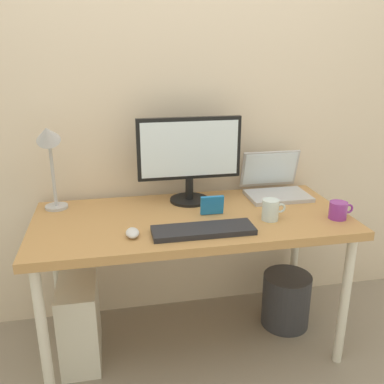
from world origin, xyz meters
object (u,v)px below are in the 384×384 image
(monitor, at_px, (189,155))
(photo_frame, at_px, (212,205))
(laptop, at_px, (274,184))
(mouse, at_px, (132,233))
(desk, at_px, (192,228))
(desk_lamp, at_px, (49,148))
(coffee_mug, at_px, (338,210))
(glass_cup, at_px, (271,210))
(keyboard, at_px, (203,230))
(computer_tower, at_px, (80,320))
(wastebasket, at_px, (286,300))

(monitor, height_order, photo_frame, monitor)
(laptop, height_order, mouse, laptop)
(desk, distance_m, desk_lamp, 0.77)
(coffee_mug, relative_size, glass_cup, 1.05)
(laptop, height_order, glass_cup, laptop)
(keyboard, bearing_deg, computer_tower, 160.50)
(desk, height_order, glass_cup, glass_cup)
(desk_lamp, bearing_deg, laptop, 0.94)
(keyboard, relative_size, computer_tower, 1.05)
(desk, xyz_separation_m, mouse, (-0.29, -0.17, 0.08))
(desk, xyz_separation_m, laptop, (0.50, 0.22, 0.12))
(glass_cup, height_order, computer_tower, glass_cup)
(wastebasket, bearing_deg, desk, -174.12)
(desk_lamp, relative_size, keyboard, 1.00)
(coffee_mug, distance_m, photo_frame, 0.58)
(desk, relative_size, computer_tower, 3.51)
(monitor, bearing_deg, mouse, -130.07)
(desk, bearing_deg, keyboard, -86.99)
(desk, bearing_deg, coffee_mug, -13.70)
(photo_frame, bearing_deg, glass_cup, -24.58)
(glass_cup, bearing_deg, coffee_mug, -8.53)
(mouse, bearing_deg, monitor, 49.93)
(desk, distance_m, photo_frame, 0.15)
(desk_lamp, bearing_deg, mouse, -47.40)
(photo_frame, distance_m, wastebasket, 0.76)
(computer_tower, relative_size, wastebasket, 1.40)
(mouse, bearing_deg, computer_tower, 145.98)
(desk_lamp, relative_size, glass_cup, 3.95)
(photo_frame, bearing_deg, desk, -179.86)
(keyboard, bearing_deg, desk, 93.01)
(keyboard, xyz_separation_m, computer_tower, (-0.57, 0.20, -0.52))
(computer_tower, bearing_deg, laptop, 11.57)
(mouse, distance_m, coffee_mug, 0.95)
(monitor, bearing_deg, computer_tower, -161.40)
(desk_lamp, xyz_separation_m, wastebasket, (1.18, -0.15, -0.88))
(keyboard, distance_m, glass_cup, 0.35)
(laptop, bearing_deg, coffee_mug, -67.05)
(coffee_mug, bearing_deg, laptop, 112.95)
(glass_cup, relative_size, wastebasket, 0.37)
(desk_lamp, distance_m, photo_frame, 0.81)
(keyboard, bearing_deg, laptop, 40.57)
(laptop, bearing_deg, mouse, -153.28)
(laptop, xyz_separation_m, keyboard, (-0.49, -0.42, -0.05))
(monitor, height_order, keyboard, monitor)
(desk, bearing_deg, glass_cup, -18.20)
(monitor, relative_size, laptop, 1.63)
(desk, distance_m, laptop, 0.56)
(monitor, relative_size, coffee_mug, 4.44)
(keyboard, height_order, mouse, mouse)
(desk, relative_size, mouse, 16.38)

